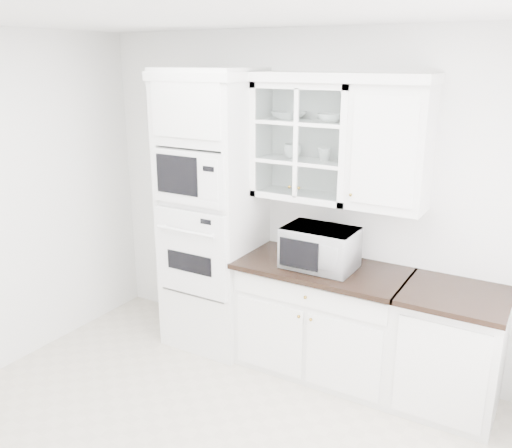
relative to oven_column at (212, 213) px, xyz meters
The scene contains 12 objects.
room_shell 1.37m from the oven_column, 52.79° to the right, with size 4.00×3.50×2.70m.
oven_column is the anchor object (origin of this frame).
base_cabinet_run 1.27m from the oven_column, ahead, with size 1.32×0.67×0.92m.
extra_base_cabinet 2.16m from the oven_column, ahead, with size 0.72×0.67×0.92m.
upper_cabinet_glass 1.03m from the oven_column, 12.10° to the left, with size 0.80×0.33×0.90m.
upper_cabinet_solid 1.60m from the oven_column, ahead, with size 0.55×0.33×0.90m, color white.
crown_molding 1.33m from the oven_column, 11.90° to the left, with size 2.14×0.38×0.07m, color white.
countertop_microwave 1.02m from the oven_column, ahead, with size 0.54×0.45×0.32m, color white.
bowl_a 1.06m from the oven_column, 16.36° to the left, with size 0.25×0.25×0.06m, color white.
bowl_b 1.30m from the oven_column, ahead, with size 0.20×0.20×0.06m, color white.
cup_a 0.89m from the oven_column, 14.93° to the left, with size 0.14×0.14×0.11m, color white.
cup_b 1.11m from the oven_column, 11.19° to the left, with size 0.11×0.11×0.10m, color white.
Camera 1 is at (1.83, -2.23, 2.46)m, focal length 38.00 mm.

